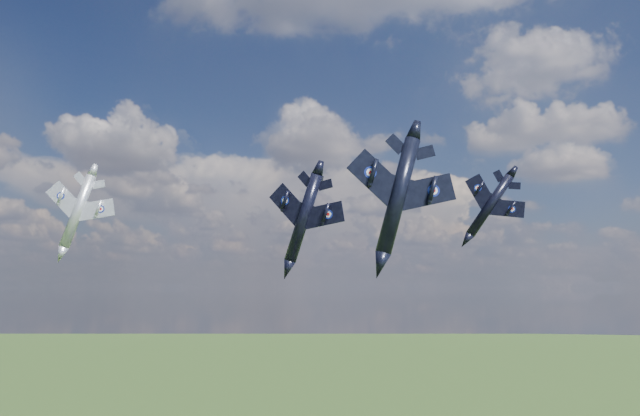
% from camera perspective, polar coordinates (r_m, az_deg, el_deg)
% --- Properties ---
extents(jet_lead_navy, '(14.55, 17.83, 6.84)m').
position_cam_1_polar(jet_lead_navy, '(80.04, -1.52, -0.90)').
color(jet_lead_navy, black).
extents(jet_right_navy, '(16.11, 18.93, 6.34)m').
position_cam_1_polar(jet_right_navy, '(61.62, 7.16, 1.16)').
color(jet_right_navy, black).
extents(jet_high_navy, '(11.64, 16.25, 9.30)m').
position_cam_1_polar(jet_high_navy, '(106.23, 15.27, 0.23)').
color(jet_high_navy, black).
extents(jet_left_silver, '(14.15, 16.77, 6.08)m').
position_cam_1_polar(jet_left_silver, '(92.46, -21.28, -0.26)').
color(jet_left_silver, '#AEB0B9').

